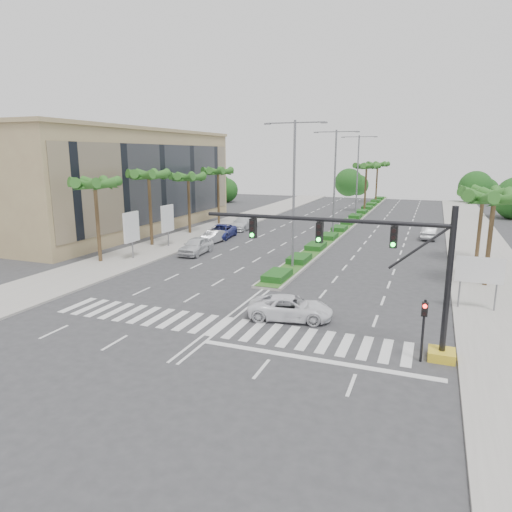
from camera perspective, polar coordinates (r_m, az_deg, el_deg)
The scene contains 28 objects.
ground at distance 25.82m, azimuth -4.56°, elevation -8.76°, with size 160.00×160.00×0.00m, color #333335.
footpath_right at distance 42.88m, azimuth 26.90°, elevation -1.32°, with size 6.00×120.00×0.15m, color gray.
footpath_left at distance 49.82m, azimuth -10.33°, elevation 1.64°, with size 6.00×120.00×0.15m, color gray.
median at distance 68.07m, azimuth 12.17°, elevation 4.50°, with size 2.20×75.00×0.20m, color gray.
median_grass at distance 68.05m, azimuth 12.18°, elevation 4.60°, with size 1.80×75.00×0.04m, color #22531C.
building at distance 60.13m, azimuth -16.44°, elevation 8.89°, with size 12.00×36.00×12.00m, color tan.
signal_gantry at distance 22.44m, azimuth 17.17°, elevation -3.31°, with size 12.60×1.20×7.20m.
pedestrian_signal at distance 22.17m, azimuth 20.24°, elevation -7.56°, with size 0.28×0.36×3.00m.
direction_sign at distance 30.53m, azimuth 26.16°, elevation -1.84°, with size 2.70×0.11×3.40m.
billboard_near at distance 42.42m, azimuth -15.31°, elevation 3.45°, with size 0.18×2.10×4.35m.
billboard_far at distance 47.31m, azimuth -11.01°, elevation 4.58°, with size 0.18×2.10×4.35m.
palm_left_near at distance 41.71m, azimuth -19.49°, elevation 8.19°, with size 4.57×4.68×7.55m.
palm_left_mid at distance 48.03m, azimuth -13.26°, elevation 9.53°, with size 4.57×4.68×7.95m.
palm_left_far at distance 54.84m, azimuth -8.47°, elevation 9.46°, with size 4.57×4.68×7.35m.
palm_left_end at distance 61.89m, azimuth -4.76°, elevation 10.26°, with size 4.57×4.68×7.75m.
palm_right_near at distance 35.95m, azimuth 27.61°, elevation 6.11°, with size 4.57×4.68×7.05m.
palm_right_far at distance 43.91m, azimuth 26.52°, elevation 6.76°, with size 4.57×4.68×6.75m.
palm_median_a at distance 77.35m, azimuth 13.65°, elevation 10.64°, with size 4.57×4.68×8.05m.
palm_median_b at distance 92.23m, azimuth 14.96°, elevation 10.83°, with size 4.57×4.68×8.05m.
streetlight_near at distance 37.23m, azimuth 4.76°, elevation 8.60°, with size 5.10×0.25×12.00m.
streetlight_mid at distance 52.73m, azimuth 9.82°, elevation 9.64°, with size 5.10×0.25×12.00m.
streetlight_far at distance 68.47m, azimuth 12.57°, elevation 10.17°, with size 5.10×0.25×12.00m.
car_parked_a at distance 44.05m, azimuth -7.52°, elevation 1.28°, with size 1.91×4.76×1.62m, color silver.
car_parked_b at distance 49.40m, azimuth -5.42°, elevation 2.40°, with size 1.42×4.08×1.35m, color #BBBBC0.
car_parked_c at distance 52.20m, azimuth -4.43°, elevation 3.07°, with size 2.54×5.50×1.53m, color navy.
car_parked_d at distance 58.16m, azimuth -1.61°, elevation 4.12°, with size 2.22×5.46×1.59m, color silver.
car_crossing at distance 26.70m, azimuth 4.34°, elevation -6.47°, with size 2.25×4.89×1.36m, color white.
car_right at distance 55.10m, azimuth 20.86°, elevation 2.74°, with size 1.52×4.37×1.44m, color #AAABAF.
Camera 1 is at (10.59, -21.59, 9.40)m, focal length 32.00 mm.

